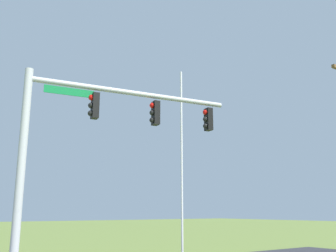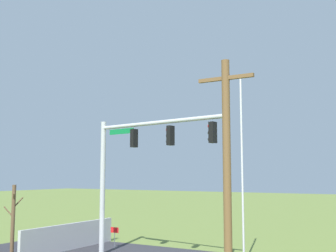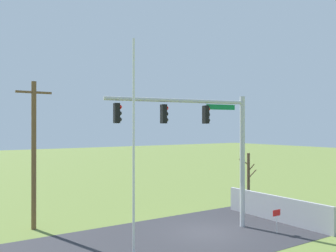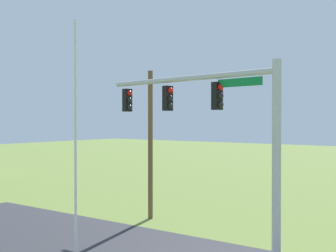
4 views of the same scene
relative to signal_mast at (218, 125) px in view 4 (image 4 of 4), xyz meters
name	(u,v)px [view 4 (image 4 of 4)]	position (x,y,z in m)	size (l,w,h in m)	color
signal_mast	(218,125)	(0.00, 0.00, 0.00)	(7.96, 1.50, 7.27)	#B2B5BA
flagpole	(75,140)	(-5.32, -1.71, -0.60)	(0.10, 0.10, 9.23)	silver
utility_pole	(150,142)	(-7.48, 5.61, -1.03)	(1.90, 0.26, 8.05)	brown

